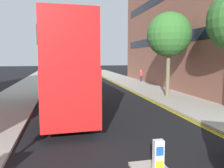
% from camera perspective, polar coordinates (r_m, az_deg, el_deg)
% --- Properties ---
extents(sidewalk_right, '(4.00, 80.00, 0.14)m').
position_cam_1_polar(sidewalk_right, '(21.32, 12.98, -2.64)').
color(sidewalk_right, '#ADA89E').
rests_on(sidewalk_right, ground).
extents(sidewalk_left, '(4.00, 80.00, 0.14)m').
position_cam_1_polar(sidewalk_left, '(19.69, -23.75, -3.83)').
color(sidewalk_left, '#ADA89E').
rests_on(sidewalk_left, ground).
extents(kerb_line_outer, '(0.10, 56.00, 0.01)m').
position_cam_1_polar(kerb_line_outer, '(18.69, 9.77, -4.09)').
color(kerb_line_outer, yellow).
rests_on(kerb_line_outer, ground).
extents(kerb_line_inner, '(0.10, 56.00, 0.01)m').
position_cam_1_polar(kerb_line_inner, '(18.63, 9.31, -4.12)').
color(kerb_line_inner, yellow).
rests_on(kerb_line_inner, ground).
extents(keep_left_bollard, '(0.36, 0.28, 1.11)m').
position_cam_1_polar(keep_left_bollard, '(6.86, 11.56, -18.41)').
color(keep_left_bollard, silver).
rests_on(keep_left_bollard, traffic_island).
extents(double_decker_bus_away, '(3.02, 10.87, 5.64)m').
position_cam_1_polar(double_decker_bus_away, '(14.47, -11.79, 4.76)').
color(double_decker_bus_away, red).
rests_on(double_decker_bus_away, ground).
extents(pedestrian_far, '(0.34, 0.22, 1.62)m').
position_cam_1_polar(pedestrian_far, '(31.00, 7.30, 2.10)').
color(pedestrian_far, '#2D2D38').
rests_on(pedestrian_far, sidewalk_right).
extents(street_tree_mid, '(3.72, 3.72, 7.10)m').
position_cam_1_polar(street_tree_mid, '(19.89, 14.18, 11.91)').
color(street_tree_mid, '#6B6047').
rests_on(street_tree_mid, sidewalk_right).
extents(townhouse_terrace_right, '(10.08, 28.00, 14.16)m').
position_cam_1_polar(townhouse_terrace_right, '(28.91, 22.12, 13.42)').
color(townhouse_terrace_right, brown).
rests_on(townhouse_terrace_right, ground).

